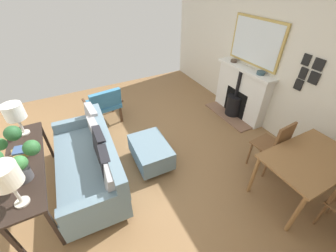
# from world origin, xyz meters

# --- Properties ---
(ground_plane) EXTENTS (5.17, 5.83, 0.01)m
(ground_plane) POSITION_xyz_m (0.00, 0.00, -0.00)
(ground_plane) COLOR olive
(wall_left) EXTENTS (0.12, 5.83, 2.84)m
(wall_left) POSITION_xyz_m (-2.59, 0.00, 1.42)
(wall_left) COLOR beige
(wall_left) RESTS_ON ground
(fireplace) EXTENTS (0.54, 1.34, 1.06)m
(fireplace) POSITION_xyz_m (-2.38, -0.18, 0.48)
(fireplace) COLOR brown
(fireplace) RESTS_ON ground
(mirror_over_mantel) EXTENTS (0.04, 1.16, 0.83)m
(mirror_over_mantel) POSITION_xyz_m (-2.50, -0.18, 1.54)
(mirror_over_mantel) COLOR tan
(mantel_bowl_near) EXTENTS (0.13, 0.13, 0.05)m
(mantel_bowl_near) POSITION_xyz_m (-2.41, -0.54, 1.09)
(mantel_bowl_near) COLOR #47382D
(mantel_bowl_near) RESTS_ON fireplace
(mantel_bowl_far) EXTENTS (0.15, 0.15, 0.06)m
(mantel_bowl_far) POSITION_xyz_m (-2.41, 0.18, 1.10)
(mantel_bowl_far) COLOR #334C56
(mantel_bowl_far) RESTS_ON fireplace
(sofa) EXTENTS (0.89, 1.86, 0.85)m
(sofa) POSITION_xyz_m (0.80, 0.22, 0.37)
(sofa) COLOR #B2B2B7
(sofa) RESTS_ON ground
(ottoman) EXTENTS (0.56, 0.78, 0.41)m
(ottoman) POSITION_xyz_m (-0.10, 0.32, 0.25)
(ottoman) COLOR #B2B2B7
(ottoman) RESTS_ON ground
(armchair_accent) EXTENTS (0.74, 0.66, 0.80)m
(armchair_accent) POSITION_xyz_m (0.24, -1.18, 0.47)
(armchair_accent) COLOR #4C3321
(armchair_accent) RESTS_ON ground
(console_table) EXTENTS (0.43, 1.69, 0.72)m
(console_table) POSITION_xyz_m (1.54, 0.23, 0.65)
(console_table) COLOR black
(console_table) RESTS_ON ground
(table_lamp_near_end) EXTENTS (0.26, 0.26, 0.48)m
(table_lamp_near_end) POSITION_xyz_m (1.54, -0.40, 1.08)
(table_lamp_near_end) COLOR beige
(table_lamp_near_end) RESTS_ON console_table
(table_lamp_far_end) EXTENTS (0.27, 0.27, 0.52)m
(table_lamp_far_end) POSITION_xyz_m (1.54, 0.87, 1.12)
(table_lamp_far_end) COLOR beige
(table_lamp_far_end) RESTS_ON console_table
(potted_plant) EXTENTS (0.53, 0.51, 0.61)m
(potted_plant) POSITION_xyz_m (1.52, 0.52, 1.10)
(potted_plant) COLOR #4C4C51
(potted_plant) RESTS_ON console_table
(book_stack) EXTENTS (0.28, 0.23, 0.08)m
(book_stack) POSITION_xyz_m (1.54, 0.06, 0.76)
(book_stack) COLOR olive
(book_stack) RESTS_ON console_table
(dining_table) EXTENTS (1.19, 0.75, 0.72)m
(dining_table) POSITION_xyz_m (-1.68, 1.82, 0.63)
(dining_table) COLOR olive
(dining_table) RESTS_ON ground
(dining_chair_near_fireplace) EXTENTS (0.43, 0.43, 0.93)m
(dining_chair_near_fireplace) POSITION_xyz_m (-1.68, 1.31, 0.55)
(dining_chair_near_fireplace) COLOR brown
(dining_chair_near_fireplace) RESTS_ON ground
(photo_gallery_row) EXTENTS (0.02, 0.34, 0.57)m
(photo_gallery_row) POSITION_xyz_m (-2.51, 0.93, 1.36)
(photo_gallery_row) COLOR black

